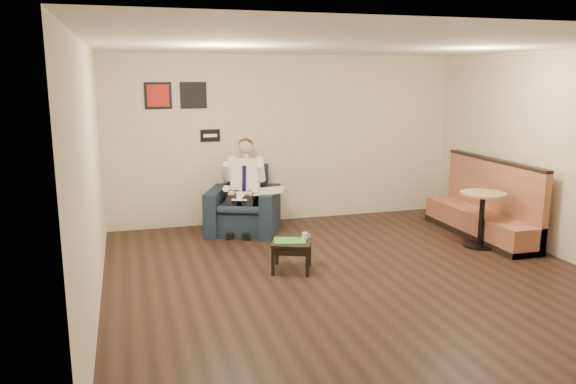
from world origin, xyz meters
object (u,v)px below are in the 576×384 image
object	(u,v)px
armchair	(243,200)
banquette	(481,199)
coffee_mug	(305,236)
cafe_table	(481,220)
side_table	(292,256)
smartphone	(296,238)
seated_man	(242,190)
green_folder	(290,241)

from	to	relation	value
armchair	banquette	bearing A→B (deg)	2.14
coffee_mug	cafe_table	distance (m)	2.77
side_table	cafe_table	size ratio (longest dim) A/B	0.60
coffee_mug	smartphone	xyz separation A→B (m)	(-0.09, 0.07, -0.04)
side_table	coffee_mug	bearing A→B (deg)	11.89
coffee_mug	banquette	distance (m)	3.15
seated_man	side_table	size ratio (longest dim) A/B	2.93
armchair	seated_man	world-z (taller)	seated_man
banquette	cafe_table	xyz separation A→B (m)	(-0.31, -0.48, -0.19)
smartphone	armchair	bearing A→B (deg)	131.07
side_table	cafe_table	world-z (taller)	cafe_table
green_folder	cafe_table	distance (m)	2.99
armchair	green_folder	size ratio (longest dim) A/B	2.70
seated_man	smartphone	distance (m)	1.81
seated_man	cafe_table	size ratio (longest dim) A/B	1.75
seated_man	coffee_mug	xyz separation A→B (m)	(0.45, -1.82, -0.27)
seated_man	side_table	world-z (taller)	seated_man
smartphone	cafe_table	bearing A→B (deg)	34.07
cafe_table	banquette	bearing A→B (deg)	56.74
green_folder	cafe_table	bearing A→B (deg)	4.47
armchair	seated_man	bearing A→B (deg)	-90.00
armchair	coffee_mug	xyz separation A→B (m)	(0.40, -1.94, -0.08)
armchair	banquette	distance (m)	3.70
seated_man	cafe_table	bearing A→B (deg)	-4.55
seated_man	coffee_mug	bearing A→B (deg)	-53.77
smartphone	cafe_table	world-z (taller)	cafe_table
smartphone	cafe_table	xyz separation A→B (m)	(2.86, 0.11, 0.01)
coffee_mug	banquette	world-z (taller)	banquette
armchair	seated_man	xyz separation A→B (m)	(-0.05, -0.12, 0.19)
side_table	green_folder	distance (m)	0.20
armchair	coffee_mug	size ratio (longest dim) A/B	12.81
coffee_mug	smartphone	bearing A→B (deg)	141.09
armchair	smartphone	world-z (taller)	armchair
smartphone	coffee_mug	bearing A→B (deg)	-7.10
side_table	green_folder	xyz separation A→B (m)	(-0.03, -0.01, 0.20)
coffee_mug	banquette	bearing A→B (deg)	12.17
banquette	coffee_mug	bearing A→B (deg)	-167.83
coffee_mug	side_table	bearing A→B (deg)	-168.11
seated_man	smartphone	world-z (taller)	seated_man
cafe_table	armchair	bearing A→B (deg)	150.94
armchair	green_folder	bearing A→B (deg)	-62.41
green_folder	banquette	world-z (taller)	banquette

